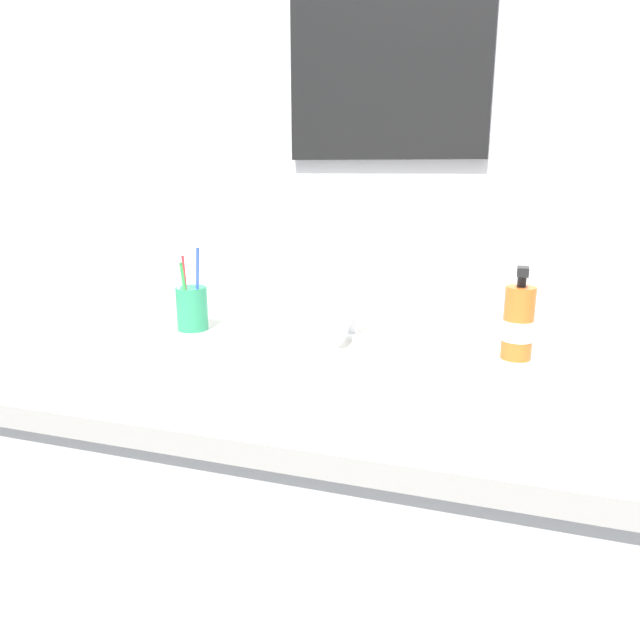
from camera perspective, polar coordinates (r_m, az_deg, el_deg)
tiled_wall_back at (r=1.30m, az=6.68°, el=13.97°), size 2.45×0.04×2.40m
vanity_counter at (r=1.24m, az=2.08°, el=-24.21°), size 1.25×0.61×0.87m
sink_basin at (r=1.01m, az=-0.52°, el=-7.75°), size 0.48×0.48×0.12m
faucet at (r=1.19m, az=2.91°, el=0.26°), size 0.02×0.15×0.10m
toothbrush_cup at (r=1.30m, az=-12.41°, el=1.11°), size 0.07×0.07×0.09m
toothbrush_red at (r=1.26m, az=-13.12°, el=3.68°), size 0.01×0.03×0.19m
toothbrush_blue at (r=1.26m, az=-11.92°, el=4.12°), size 0.04×0.04×0.21m
toothbrush_green at (r=1.26m, az=-13.17°, el=3.32°), size 0.01×0.03×0.17m
toothbrush_white at (r=1.27m, az=-13.77°, el=3.93°), size 0.02×0.03×0.20m
soap_dispenser at (r=1.13m, az=18.83°, el=-0.30°), size 0.06×0.06×0.17m
wall_mirror at (r=1.31m, az=6.83°, el=27.84°), size 0.41×0.02×0.57m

